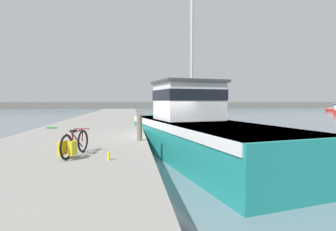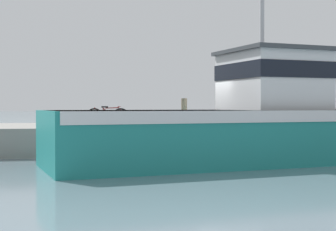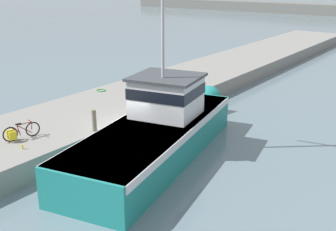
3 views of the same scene
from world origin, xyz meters
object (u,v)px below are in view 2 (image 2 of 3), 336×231
object	(u,v)px
fishing_boat_main	(249,123)
water_bottle_by_bike	(89,124)
bicycle_touring	(104,117)
mooring_post	(184,113)

from	to	relation	value
fishing_boat_main	water_bottle_by_bike	bearing A→B (deg)	-137.58
water_bottle_by_bike	bicycle_touring	bearing A→B (deg)	151.27
fishing_boat_main	water_bottle_by_bike	xyz separation A→B (m)	(-3.44, -4.74, -0.12)
fishing_boat_main	bicycle_touring	distance (m)	6.12
fishing_boat_main	mooring_post	world-z (taller)	fishing_boat_main
bicycle_touring	water_bottle_by_bike	bearing A→B (deg)	-14.91
fishing_boat_main	bicycle_touring	bearing A→B (deg)	-148.33
fishing_boat_main	bicycle_touring	world-z (taller)	fishing_boat_main
fishing_boat_main	mooring_post	bearing A→B (deg)	-161.47
fishing_boat_main	mooring_post	xyz separation A→B (m)	(-2.57, -1.49, 0.28)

